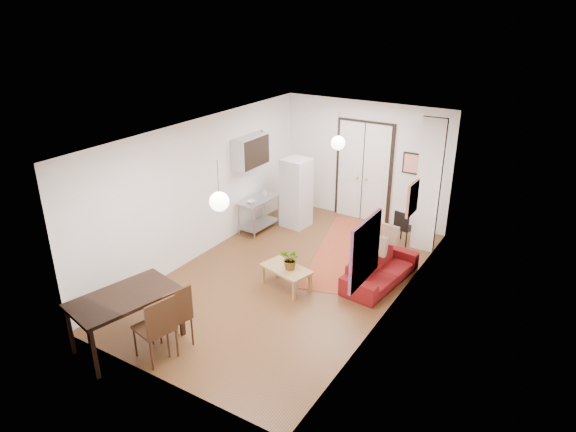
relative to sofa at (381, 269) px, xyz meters
The scene contains 27 objects.
floor 1.80m from the sofa, 155.43° to the right, with size 7.00×7.00×0.00m, color brown.
ceiling 3.17m from the sofa, 155.43° to the right, with size 4.20×7.00×0.02m, color white.
wall_back 3.41m from the sofa, 120.31° to the left, with size 4.20×0.02×2.90m, color white.
wall_front 4.69m from the sofa, 110.86° to the right, with size 4.20×0.02×2.90m, color white.
wall_left 3.97m from the sofa, 168.76° to the right, with size 0.02×7.00×2.90m, color white.
wall_right 1.47m from the sofa, 56.68° to the right, with size 0.02×7.00×2.90m, color white.
double_doors 3.29m from the sofa, 120.73° to the left, with size 1.44×0.06×2.50m, color white.
stub_partition 2.17m from the sofa, 82.60° to the left, with size 0.50×0.10×2.90m, color white.
wall_cabinet 3.97m from the sofa, 167.84° to the left, with size 0.35×1.00×0.70m, color silver.
painting_popart 2.46m from the sofa, 76.97° to the right, with size 0.05×1.00×1.00m, color red.
painting_abstract 1.60m from the sofa, ahead, with size 0.05×0.50×0.60m, color beige.
poster_back 3.07m from the sofa, 99.65° to the left, with size 0.40×0.03×0.50m, color red.
print_left 4.24m from the sofa, 161.10° to the left, with size 0.03×0.44×0.54m, color #8E5E3B.
pendant_back 2.85m from the sofa, 141.99° to the left, with size 0.30×0.30×0.80m.
pendant_front 3.74m from the sofa, 120.53° to the right, with size 0.30×0.30×0.80m.
kilim_rug 1.38m from the sofa, 140.01° to the left, with size 1.35×3.61×0.01m, color #A9502A.
sofa is the anchor object (origin of this frame).
coffee_table 1.82m from the sofa, 141.99° to the right, with size 1.04×0.74×0.42m.
potted_plant 1.78m from the sofa, 139.97° to the right, with size 0.37×0.32×0.41m, color #336D31.
kitchen_counter 3.46m from the sofa, 166.72° to the left, with size 0.56×1.06×0.80m.
bowl 3.44m from the sofa, behind, with size 0.19×0.19×0.05m, color silver.
soap_bottle 3.57m from the sofa, 162.76° to the left, with size 0.07×0.08×0.17m, color teal.
fridge 3.20m from the sofa, 151.68° to the left, with size 0.59×0.59×1.66m, color silver.
dining_table 4.73m from the sofa, 124.26° to the right, with size 1.25×1.75×0.88m.
dining_chair_near 4.01m from the sofa, 120.84° to the right, with size 0.62×0.79×1.08m.
dining_chair_far 4.31m from the sofa, 118.47° to the right, with size 0.62×0.79×1.08m.
black_side_chair 1.97m from the sofa, 96.02° to the left, with size 0.42×0.42×0.79m.
Camera 1 is at (4.62, -7.57, 5.04)m, focal length 32.00 mm.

